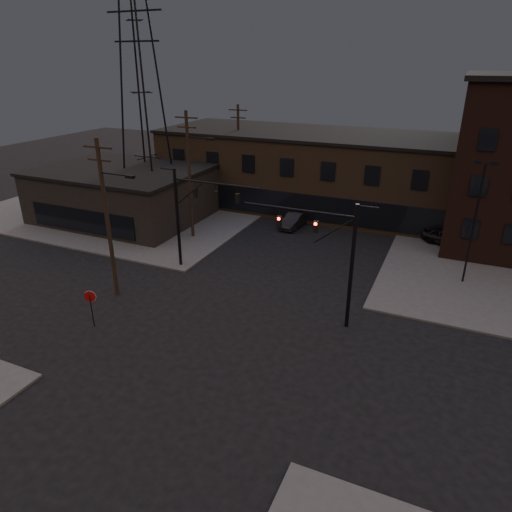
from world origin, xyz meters
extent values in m
plane|color=black|center=(0.00, 0.00, 0.00)|extent=(140.00, 140.00, 0.00)
cube|color=#474744|center=(-22.00, 22.00, 0.07)|extent=(30.00, 30.00, 0.15)
cube|color=#473626|center=(0.00, 28.00, 4.00)|extent=(40.00, 12.00, 8.00)
cube|color=black|center=(-20.00, 16.00, 2.50)|extent=(16.00, 12.00, 5.00)
cylinder|color=black|center=(6.50, 4.50, 4.00)|extent=(0.24, 0.24, 8.00)
cylinder|color=black|center=(3.00, 4.50, 7.20)|extent=(7.00, 0.14, 0.14)
cube|color=#FF140C|center=(4.17, 4.50, 6.30)|extent=(0.28, 0.22, 0.70)
cube|color=#FF140C|center=(1.83, 4.50, 6.30)|extent=(0.28, 0.22, 0.70)
cylinder|color=black|center=(-8.00, 8.00, 4.00)|extent=(0.24, 0.24, 8.00)
cylinder|color=black|center=(-4.50, 8.00, 7.20)|extent=(7.00, 0.14, 0.14)
cube|color=black|center=(-6.25, 8.00, 6.30)|extent=(0.28, 0.22, 0.70)
cube|color=black|center=(-4.50, 8.00, 6.30)|extent=(0.28, 0.22, 0.70)
cube|color=black|center=(-2.75, 8.00, 6.30)|extent=(0.28, 0.22, 0.70)
cylinder|color=black|center=(-8.00, -2.00, 1.10)|extent=(0.06, 0.06, 2.20)
cylinder|color=maroon|center=(-8.00, -1.98, 2.10)|extent=(0.72, 0.33, 0.76)
cylinder|color=black|center=(-9.50, 2.00, 5.50)|extent=(0.28, 0.28, 11.00)
cube|color=black|center=(-9.50, 2.00, 10.40)|extent=(2.20, 0.12, 0.12)
cube|color=black|center=(-9.50, 2.00, 9.60)|extent=(1.80, 0.12, 0.12)
cube|color=black|center=(-7.20, 2.00, 8.75)|extent=(0.60, 0.25, 0.18)
cylinder|color=black|center=(-10.50, 14.00, 5.75)|extent=(0.28, 0.28, 11.50)
cube|color=black|center=(-10.50, 14.00, 10.90)|extent=(2.20, 0.12, 0.12)
cube|color=black|center=(-10.50, 14.00, 10.10)|extent=(1.80, 0.12, 0.12)
cube|color=black|center=(-8.20, 14.00, 9.25)|extent=(0.60, 0.25, 0.18)
cylinder|color=black|center=(-11.50, 26.00, 5.50)|extent=(0.28, 0.28, 11.00)
cube|color=black|center=(-11.50, 26.00, 10.40)|extent=(2.20, 0.12, 0.12)
cube|color=black|center=(-11.50, 26.00, 9.60)|extent=(1.80, 0.12, 0.12)
cylinder|color=black|center=(13.00, 14.00, 4.50)|extent=(0.14, 0.14, 9.00)
cube|color=black|center=(12.50, 14.00, 9.05)|extent=(0.50, 0.28, 0.18)
cube|color=black|center=(13.50, 14.00, 9.05)|extent=(0.50, 0.28, 0.18)
imported|color=black|center=(11.41, 21.15, 0.88)|extent=(4.62, 3.37, 1.46)
imported|color=black|center=(-2.77, 20.65, 0.72)|extent=(1.96, 4.51, 1.44)
camera|label=1|loc=(11.35, -20.30, 15.46)|focal=32.00mm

